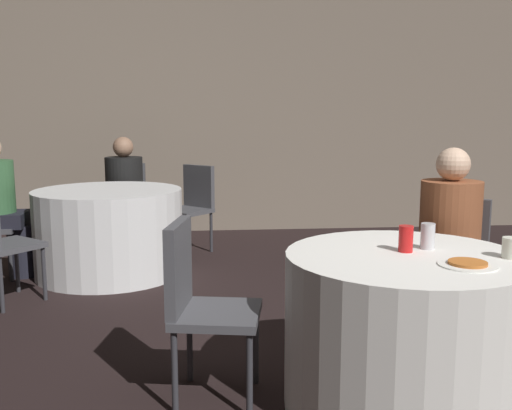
# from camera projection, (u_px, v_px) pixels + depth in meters

# --- Properties ---
(wall_back) EXTENTS (16.00, 0.06, 2.80)m
(wall_back) POSITION_uv_depth(u_px,v_px,m) (292.00, 111.00, 6.68)
(wall_back) COLOR gray
(wall_back) RESTS_ON ground_plane
(table_near) EXTENTS (1.09, 1.09, 0.73)m
(table_near) POSITION_uv_depth(u_px,v_px,m) (403.00, 331.00, 2.63)
(table_near) COLOR white
(table_near) RESTS_ON ground_plane
(table_far) EXTENTS (1.25, 1.25, 0.73)m
(table_far) POSITION_uv_depth(u_px,v_px,m) (109.00, 232.00, 4.89)
(table_far) COLOR white
(table_far) RESTS_ON ground_plane
(chair_near_northeast) EXTENTS (0.56, 0.56, 0.86)m
(chair_near_northeast) POSITION_uv_depth(u_px,v_px,m) (452.00, 256.00, 3.41)
(chair_near_northeast) COLOR #47474C
(chair_near_northeast) RESTS_ON ground_plane
(chair_near_west) EXTENTS (0.47, 0.46, 0.86)m
(chair_near_west) POSITION_uv_depth(u_px,v_px,m) (198.00, 294.00, 2.68)
(chair_near_west) COLOR #47474C
(chair_near_west) RESTS_ON ground_plane
(chair_far_north) EXTENTS (0.40, 0.41, 0.86)m
(chair_far_north) POSITION_uv_depth(u_px,v_px,m) (126.00, 197.00, 5.88)
(chair_far_north) COLOR #47474C
(chair_far_north) RESTS_ON ground_plane
(chair_far_northeast) EXTENTS (0.57, 0.57, 0.86)m
(chair_far_northeast) POSITION_uv_depth(u_px,v_px,m) (193.00, 200.00, 5.67)
(chair_far_northeast) COLOR #47474C
(chair_far_northeast) RESTS_ON ground_plane
(person_black_shirt) EXTENTS (0.37, 0.53, 1.14)m
(person_black_shirt) POSITION_uv_depth(u_px,v_px,m) (124.00, 192.00, 5.72)
(person_black_shirt) COLOR black
(person_black_shirt) RESTS_ON ground_plane
(person_floral_shirt) EXTENTS (0.47, 0.49, 1.17)m
(person_floral_shirt) POSITION_uv_depth(u_px,v_px,m) (446.00, 249.00, 3.27)
(person_floral_shirt) COLOR #4C4238
(person_floral_shirt) RESTS_ON ground_plane
(person_green_jacket) EXTENTS (0.52, 0.37, 1.19)m
(person_green_jacket) POSITION_uv_depth(u_px,v_px,m) (0.00, 205.00, 4.75)
(person_green_jacket) COLOR black
(person_green_jacket) RESTS_ON ground_plane
(pizza_plate_near) EXTENTS (0.24, 0.24, 0.02)m
(pizza_plate_near) POSITION_uv_depth(u_px,v_px,m) (468.00, 264.00, 2.38)
(pizza_plate_near) COLOR white
(pizza_plate_near) RESTS_ON table_near
(soda_can_silver) EXTENTS (0.07, 0.07, 0.12)m
(soda_can_silver) POSITION_uv_depth(u_px,v_px,m) (428.00, 236.00, 2.67)
(soda_can_silver) COLOR silver
(soda_can_silver) RESTS_ON table_near
(soda_can_red) EXTENTS (0.07, 0.07, 0.12)m
(soda_can_red) POSITION_uv_depth(u_px,v_px,m) (406.00, 239.00, 2.61)
(soda_can_red) COLOR red
(soda_can_red) RESTS_ON table_near
(cup_near) EXTENTS (0.08, 0.08, 0.09)m
(cup_near) POSITION_uv_depth(u_px,v_px,m) (512.00, 248.00, 2.50)
(cup_near) COLOR silver
(cup_near) RESTS_ON table_near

